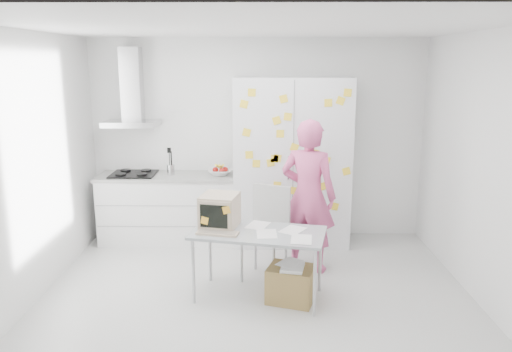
{
  "coord_description": "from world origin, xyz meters",
  "views": [
    {
      "loc": [
        0.05,
        -4.75,
        2.4
      ],
      "look_at": [
        -0.01,
        0.71,
        1.14
      ],
      "focal_mm": 35.0,
      "sensor_mm": 36.0,
      "label": 1
    }
  ],
  "objects_px": {
    "person": "(308,196)",
    "desk": "(233,220)",
    "cardboard_box": "(291,283)",
    "chair": "(267,227)"
  },
  "relations": [
    {
      "from": "person",
      "to": "desk",
      "type": "bearing_deg",
      "value": 60.39
    },
    {
      "from": "person",
      "to": "desk",
      "type": "xyz_separation_m",
      "value": [
        -0.82,
        -0.64,
        -0.09
      ]
    },
    {
      "from": "person",
      "to": "cardboard_box",
      "type": "height_order",
      "value": "person"
    },
    {
      "from": "chair",
      "to": "desk",
      "type": "bearing_deg",
      "value": -105.48
    },
    {
      "from": "chair",
      "to": "person",
      "type": "bearing_deg",
      "value": 45.98
    },
    {
      "from": "desk",
      "to": "person",
      "type": "bearing_deg",
      "value": 49.89
    },
    {
      "from": "cardboard_box",
      "to": "chair",
      "type": "bearing_deg",
      "value": 111.11
    },
    {
      "from": "desk",
      "to": "chair",
      "type": "relative_size",
      "value": 1.39
    },
    {
      "from": "person",
      "to": "cardboard_box",
      "type": "xyz_separation_m",
      "value": [
        -0.23,
        -0.82,
        -0.7
      ]
    },
    {
      "from": "desk",
      "to": "chair",
      "type": "height_order",
      "value": "desk"
    }
  ]
}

